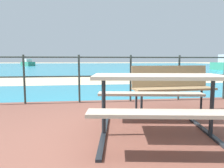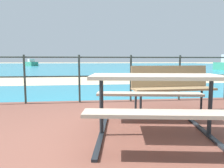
% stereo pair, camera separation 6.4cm
% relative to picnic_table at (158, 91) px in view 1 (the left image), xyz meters
% --- Properties ---
extents(ground_plane, '(240.00, 240.00, 0.00)m').
position_rel_picnic_table_xyz_m(ground_plane, '(-0.41, -0.11, -0.63)').
color(ground_plane, beige).
extents(patio_paving, '(6.40, 5.20, 0.06)m').
position_rel_picnic_table_xyz_m(patio_paving, '(-0.41, -0.11, -0.60)').
color(patio_paving, brown).
rests_on(patio_paving, ground).
extents(sea_water, '(90.00, 90.00, 0.01)m').
position_rel_picnic_table_xyz_m(sea_water, '(-0.41, 39.89, -0.62)').
color(sea_water, teal).
rests_on(sea_water, ground).
extents(beach_strip, '(54.04, 4.91, 0.01)m').
position_rel_picnic_table_xyz_m(beach_strip, '(-0.41, 8.46, -0.62)').
color(beach_strip, beige).
rests_on(beach_strip, ground).
extents(picnic_table, '(1.79, 1.72, 0.76)m').
position_rel_picnic_table_xyz_m(picnic_table, '(0.00, 0.00, 0.00)').
color(picnic_table, tan).
rests_on(picnic_table, patio_paving).
extents(park_bench, '(1.48, 0.48, 0.85)m').
position_rel_picnic_table_xyz_m(park_bench, '(0.70, 1.19, -0.05)').
color(park_bench, '#8C704C').
rests_on(park_bench, patio_paving).
extents(railing_fence, '(5.94, 0.04, 1.07)m').
position_rel_picnic_table_xyz_m(railing_fence, '(-0.41, 2.34, 0.10)').
color(railing_fence, '#2D3833').
rests_on(railing_fence, patio_paving).
extents(boat_near, '(3.76, 5.39, 1.36)m').
position_rel_picnic_table_xyz_m(boat_near, '(-11.86, 42.01, -0.15)').
color(boat_near, '#338466').
rests_on(boat_near, sea_water).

